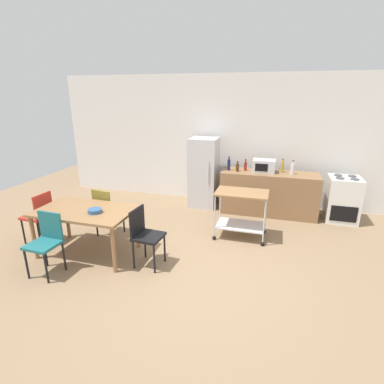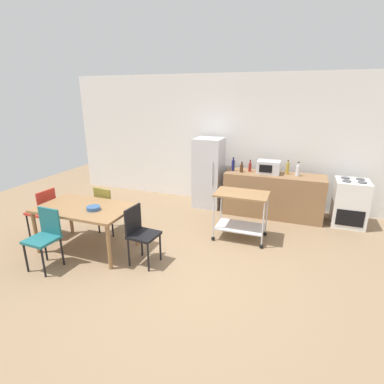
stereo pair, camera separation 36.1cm
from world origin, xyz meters
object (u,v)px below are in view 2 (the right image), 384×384
(microwave, at_px, (269,167))
(chair_black, at_px, (140,231))
(stove_oven, at_px, (350,203))
(chair_olive, at_px, (108,206))
(chair_red, at_px, (43,210))
(bottle_wine, at_px, (233,165))
(chair_teal, at_px, (45,235))
(fruit_bowl, at_px, (93,208))
(bottle_vinegar, at_px, (250,167))
(bottle_sesame_oil, at_px, (242,168))
(bottle_hot_sauce, at_px, (288,168))
(refrigerator, at_px, (208,173))
(bottle_olive_oil, at_px, (298,170))
(dining_table, at_px, (85,211))
(kitchen_cart, at_px, (241,208))

(microwave, bearing_deg, chair_black, -119.87)
(chair_black, relative_size, stove_oven, 0.97)
(chair_olive, relative_size, chair_red, 1.00)
(chair_red, xyz_separation_m, bottle_wine, (2.83, 2.43, 0.50))
(chair_olive, distance_m, chair_teal, 1.30)
(chair_red, distance_m, stove_oven, 5.71)
(bottle_wine, relative_size, fruit_bowl, 1.41)
(bottle_vinegar, bearing_deg, stove_oven, -1.10)
(chair_red, bearing_deg, stove_oven, 118.45)
(chair_teal, relative_size, bottle_sesame_oil, 4.09)
(chair_black, xyz_separation_m, bottle_vinegar, (1.14, 2.68, 0.48))
(bottle_sesame_oil, distance_m, bottle_hot_sauce, 0.93)
(chair_red, xyz_separation_m, refrigerator, (2.25, 2.55, 0.26))
(bottle_sesame_oil, xyz_separation_m, bottle_hot_sauce, (0.91, 0.16, 0.03))
(bottle_vinegar, relative_size, bottle_olive_oil, 0.87)
(stove_oven, distance_m, bottle_wine, 2.39)
(chair_black, relative_size, chair_red, 1.00)
(dining_table, relative_size, microwave, 3.26)
(dining_table, bearing_deg, chair_red, 173.87)
(chair_black, height_order, bottle_olive_oil, bottle_olive_oil)
(dining_table, distance_m, bottle_sesame_oil, 3.22)
(bottle_olive_oil, bearing_deg, bottle_hot_sauce, 158.03)
(chair_teal, xyz_separation_m, refrigerator, (1.46, 3.30, 0.26))
(bottle_sesame_oil, bearing_deg, stove_oven, 2.17)
(bottle_hot_sauce, bearing_deg, bottle_vinegar, -176.78)
(chair_teal, bearing_deg, chair_black, 27.56)
(chair_black, xyz_separation_m, bottle_wine, (0.80, 2.61, 0.50))
(bottle_hot_sauce, bearing_deg, bottle_olive_oil, -21.97)
(chair_teal, height_order, microwave, microwave)
(kitchen_cart, bearing_deg, chair_black, -133.32)
(bottle_vinegar, bearing_deg, microwave, -2.74)
(chair_teal, relative_size, bottle_hot_sauce, 3.11)
(chair_teal, relative_size, microwave, 1.93)
(stove_oven, relative_size, bottle_olive_oil, 3.26)
(fruit_bowl, bearing_deg, microwave, 48.78)
(bottle_sesame_oil, xyz_separation_m, microwave, (0.54, 0.10, 0.04))
(chair_olive, bearing_deg, microwave, -134.29)
(bottle_hot_sauce, height_order, bottle_olive_oil, bottle_hot_sauce)
(bottle_sesame_oil, relative_size, fruit_bowl, 1.04)
(bottle_sesame_oil, height_order, bottle_vinegar, bottle_vinegar)
(microwave, bearing_deg, stove_oven, -0.70)
(bottle_hot_sauce, bearing_deg, bottle_wine, -174.05)
(chair_olive, height_order, stove_oven, stove_oven)
(kitchen_cart, distance_m, microwave, 1.44)
(chair_red, distance_m, bottle_vinegar, 4.08)
(chair_teal, distance_m, stove_oven, 5.42)
(chair_teal, xyz_separation_m, stove_oven, (4.36, 3.22, -0.07))
(chair_olive, height_order, kitchen_cart, chair_olive)
(kitchen_cart, bearing_deg, stove_oven, 35.22)
(dining_table, bearing_deg, stove_oven, 31.85)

